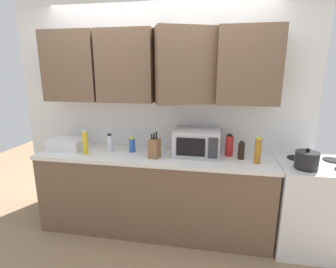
# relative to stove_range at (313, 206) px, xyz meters

# --- Properties ---
(wall_back_with_cabinets) EXTENTS (3.41, 0.53, 2.60)m
(wall_back_with_cabinets) POSITION_rel_stove_range_xyz_m (-1.66, 0.25, 1.13)
(wall_back_with_cabinets) COLOR white
(wall_back_with_cabinets) RESTS_ON ground_plane
(counter_run) EXTENTS (2.54, 0.63, 0.90)m
(counter_run) POSITION_rel_stove_range_xyz_m (-1.66, 0.02, -0.00)
(counter_run) COLOR brown
(counter_run) RESTS_ON ground_plane
(stove_range) EXTENTS (0.76, 0.64, 0.91)m
(stove_range) POSITION_rel_stove_range_xyz_m (0.00, 0.00, 0.00)
(stove_range) COLOR silver
(stove_range) RESTS_ON ground_plane
(kettle) EXTENTS (0.21, 0.21, 0.19)m
(kettle) POSITION_rel_stove_range_xyz_m (-0.17, -0.14, 0.54)
(kettle) COLOR black
(kettle) RESTS_ON stove_range
(microwave) EXTENTS (0.48, 0.37, 0.28)m
(microwave) POSITION_rel_stove_range_xyz_m (-1.20, 0.08, 0.59)
(microwave) COLOR #B7B7BC
(microwave) RESTS_ON counter_run
(dish_rack) EXTENTS (0.38, 0.30, 0.12)m
(dish_rack) POSITION_rel_stove_range_xyz_m (-2.67, 0.02, 0.51)
(dish_rack) COLOR silver
(dish_rack) RESTS_ON counter_run
(knife_block) EXTENTS (0.12, 0.13, 0.28)m
(knife_block) POSITION_rel_stove_range_xyz_m (-1.62, -0.09, 0.55)
(knife_block) COLOR brown
(knife_block) RESTS_ON counter_run
(bottle_red_sauce) EXTENTS (0.08, 0.08, 0.23)m
(bottle_red_sauce) POSITION_rel_stove_range_xyz_m (-0.85, 0.12, 0.56)
(bottle_red_sauce) COLOR red
(bottle_red_sauce) RESTS_ON counter_run
(bottle_clear_tall) EXTENTS (0.06, 0.06, 0.20)m
(bottle_clear_tall) POSITION_rel_stove_range_xyz_m (-2.16, 0.04, 0.54)
(bottle_clear_tall) COLOR silver
(bottle_clear_tall) RESTS_ON counter_run
(bottle_soy_dark) EXTENTS (0.07, 0.07, 0.19)m
(bottle_soy_dark) POSITION_rel_stove_range_xyz_m (-0.74, 0.03, 0.54)
(bottle_soy_dark) COLOR black
(bottle_soy_dark) RESTS_ON counter_run
(bottle_blue_cleaner) EXTENTS (0.07, 0.07, 0.17)m
(bottle_blue_cleaner) POSITION_rel_stove_range_xyz_m (-1.91, 0.06, 0.53)
(bottle_blue_cleaner) COLOR #2D56B7
(bottle_blue_cleaner) RESTS_ON counter_run
(bottle_amber_vinegar) EXTENTS (0.06, 0.06, 0.26)m
(bottle_amber_vinegar) POSITION_rel_stove_range_xyz_m (-0.59, -0.07, 0.58)
(bottle_amber_vinegar) COLOR #AD701E
(bottle_amber_vinegar) RESTS_ON counter_run
(bottle_yellow_mustard) EXTENTS (0.05, 0.05, 0.27)m
(bottle_yellow_mustard) POSITION_rel_stove_range_xyz_m (-2.38, -0.10, 0.58)
(bottle_yellow_mustard) COLOR gold
(bottle_yellow_mustard) RESTS_ON counter_run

